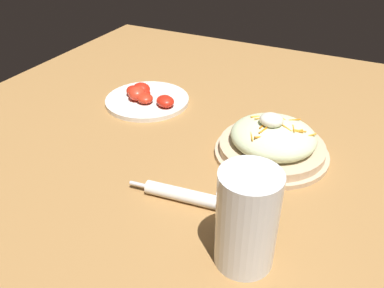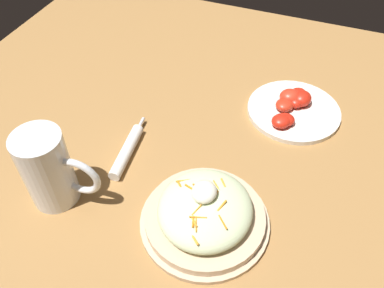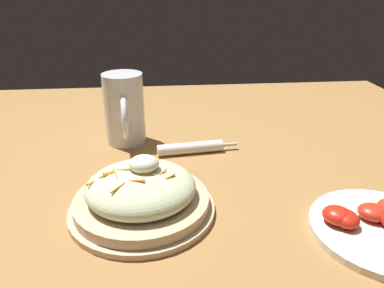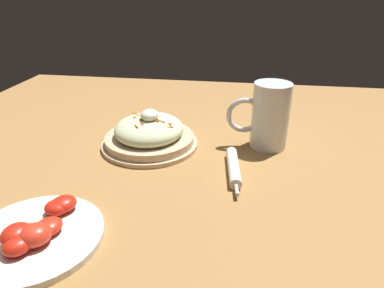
{
  "view_description": "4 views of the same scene",
  "coord_description": "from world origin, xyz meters",
  "px_view_note": "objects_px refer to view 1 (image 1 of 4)",
  "views": [
    {
      "loc": [
        0.26,
        -0.65,
        0.48
      ],
      "look_at": [
        -0.03,
        -0.06,
        0.06
      ],
      "focal_mm": 37.43,
      "sensor_mm": 36.0,
      "label": 1
    },
    {
      "loc": [
        0.48,
        0.18,
        0.64
      ],
      "look_at": [
        -0.03,
        -0.02,
        0.05
      ],
      "focal_mm": 37.19,
      "sensor_mm": 36.0,
      "label": 2
    },
    {
      "loc": [
        0.07,
        0.57,
        0.35
      ],
      "look_at": [
        0.01,
        -0.06,
        0.07
      ],
      "focal_mm": 34.47,
      "sensor_mm": 36.0,
      "label": 3
    },
    {
      "loc": [
        -0.66,
        -0.17,
        0.38
      ],
      "look_at": [
        0.01,
        -0.07,
        0.06
      ],
      "focal_mm": 32.25,
      "sensor_mm": 36.0,
      "label": 4
    }
  ],
  "objects_px": {
    "tomato_plate": "(147,98)",
    "napkin_roll": "(183,195)",
    "salad_plate": "(272,142)",
    "beer_mug": "(247,223)"
  },
  "relations": [
    {
      "from": "napkin_roll",
      "to": "tomato_plate",
      "type": "relative_size",
      "value": 0.83
    },
    {
      "from": "beer_mug",
      "to": "tomato_plate",
      "type": "height_order",
      "value": "beer_mug"
    },
    {
      "from": "salad_plate",
      "to": "tomato_plate",
      "type": "bearing_deg",
      "value": 166.03
    },
    {
      "from": "salad_plate",
      "to": "beer_mug",
      "type": "relative_size",
      "value": 1.48
    },
    {
      "from": "salad_plate",
      "to": "tomato_plate",
      "type": "height_order",
      "value": "salad_plate"
    },
    {
      "from": "napkin_roll",
      "to": "tomato_plate",
      "type": "bearing_deg",
      "value": 131.05
    },
    {
      "from": "salad_plate",
      "to": "beer_mug",
      "type": "bearing_deg",
      "value": -81.3
    },
    {
      "from": "napkin_roll",
      "to": "salad_plate",
      "type": "bearing_deg",
      "value": 64.93
    },
    {
      "from": "tomato_plate",
      "to": "napkin_roll",
      "type": "bearing_deg",
      "value": -48.95
    },
    {
      "from": "salad_plate",
      "to": "beer_mug",
      "type": "xyz_separation_m",
      "value": [
        0.04,
        -0.29,
        0.04
      ]
    }
  ]
}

